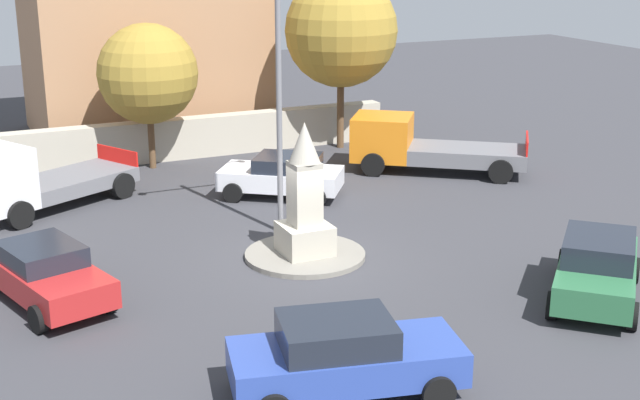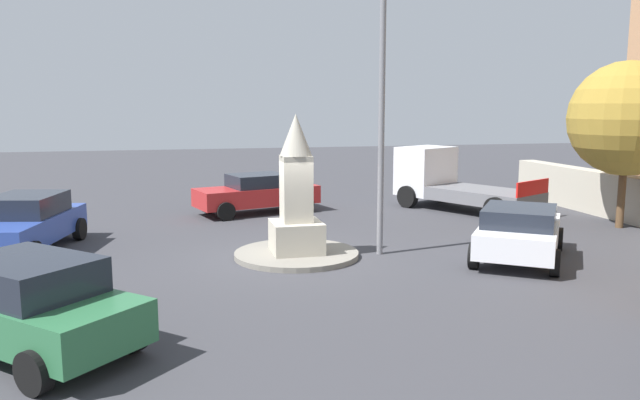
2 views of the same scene
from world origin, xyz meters
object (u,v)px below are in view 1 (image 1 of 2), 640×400
car_red_far_side (43,272)px  car_green_waiting (597,267)px  streetlamp (279,67)px  corner_building (141,16)px  monument (305,201)px  truck_white_parked_right (30,181)px  car_white_near_island (283,175)px  car_blue_passing (344,356)px  truck_orange_parked_left (419,145)px  tree_mid_cluster (341,31)px  tree_near_wall (148,74)px

car_red_far_side → car_green_waiting: (-11.89, 5.28, 0.06)m
streetlamp → corner_building: corner_building is taller
monument → car_green_waiting: bearing=133.6°
streetlamp → monument: bearing=85.0°
truck_white_parked_right → car_white_near_island: bearing=167.9°
car_blue_passing → streetlamp: bearing=-104.9°
truck_white_parked_right → car_blue_passing: bearing=105.5°
truck_orange_parked_left → car_red_far_side: bearing=25.0°
car_blue_passing → car_white_near_island: bearing=-107.1°
streetlamp → tree_mid_cluster: size_ratio=1.15×
streetlamp → car_green_waiting: 9.92m
car_red_far_side → corner_building: (-6.70, -17.14, 4.21)m
car_white_near_island → car_red_far_side: size_ratio=0.91×
car_white_near_island → tree_near_wall: bearing=-61.2°
corner_building → tree_near_wall: size_ratio=1.87×
streetlamp → corner_building: 14.80m
car_white_near_island → monument: bearing=73.8°
car_white_near_island → streetlamp: bearing=66.8°
monument → car_white_near_island: monument is taller
monument → corner_building: (0.05, -17.01, 3.39)m
streetlamp → truck_orange_parked_left: bearing=-149.3°
monument → tree_near_wall: size_ratio=0.67×
monument → tree_mid_cluster: size_ratio=0.52×
tree_mid_cluster → car_blue_passing: bearing=64.4°
car_blue_passing → tree_mid_cluster: bearing=-115.6°
truck_orange_parked_left → truck_white_parked_right: (13.44, -0.69, 0.08)m
monument → truck_orange_parked_left: bearing=-138.7°
car_green_waiting → truck_white_parked_right: size_ratio=0.73×
corner_building → truck_orange_parked_left: bearing=124.8°
streetlamp → car_blue_passing: streetlamp is taller
car_white_near_island → truck_orange_parked_left: bearing=-170.5°
car_red_far_side → tree_mid_cluster: bearing=-139.8°
truck_orange_parked_left → tree_mid_cluster: 5.88m
car_blue_passing → tree_near_wall: size_ratio=0.88×
car_white_near_island → tree_near_wall: tree_near_wall is taller
truck_white_parked_right → tree_near_wall: bearing=-141.7°
streetlamp → car_white_near_island: streetlamp is taller
monument → car_red_far_side: bearing=1.1°
corner_building → car_red_far_side: bearing=68.7°
corner_building → tree_near_wall: corner_building is taller
truck_orange_parked_left → tree_near_wall: bearing=-27.1°
car_green_waiting → truck_orange_parked_left: size_ratio=0.67×
streetlamp → corner_building: (0.24, -14.80, 0.17)m
streetlamp → tree_mid_cluster: bearing=-125.1°
car_blue_passing → car_red_far_side: size_ratio=0.99×
monument → car_white_near_island: (-1.59, -5.46, -0.83)m
monument → tree_near_wall: bearing=-82.7°
truck_orange_parked_left → truck_white_parked_right: 13.46m
tree_near_wall → tree_mid_cluster: tree_mid_cluster is taller
car_red_far_side → truck_orange_parked_left: (-14.05, -6.55, 0.21)m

